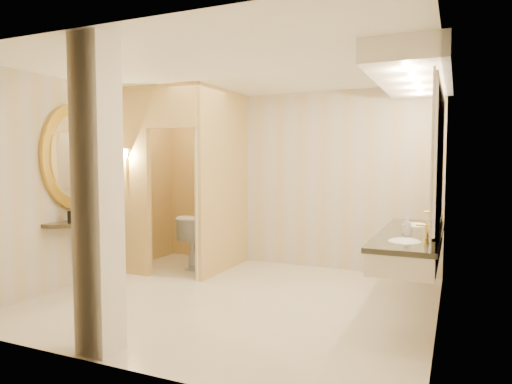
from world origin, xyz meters
TOP-DOWN VIEW (x-y plane):
  - floor at (0.00, 0.00)m, footprint 4.50×4.50m
  - ceiling at (0.00, 0.00)m, footprint 4.50×4.50m
  - wall_back at (0.00, 2.00)m, footprint 4.50×0.02m
  - wall_front at (0.00, -2.00)m, footprint 4.50×0.02m
  - wall_left at (-2.25, 0.00)m, footprint 0.02×4.00m
  - wall_right at (2.25, 0.00)m, footprint 0.02×4.00m
  - toilet_closet at (-1.11, 0.97)m, footprint 1.50×1.55m
  - wall_sconce at (-1.93, 0.43)m, footprint 0.14×0.14m
  - vanity at (1.98, 0.40)m, footprint 0.75×2.41m
  - console_shelf at (-2.21, -0.27)m, footprint 1.06×1.06m
  - pillar at (-0.39, -1.80)m, footprint 0.31×0.31m
  - tissue_box at (-2.03, -0.44)m, footprint 0.15×0.15m
  - toilet at (-1.20, 1.30)m, footprint 0.47×0.81m
  - soap_bottle_a at (1.91, 0.30)m, footprint 0.08×0.08m
  - soap_bottle_b at (1.91, 0.51)m, footprint 0.11×0.11m
  - soap_bottle_c at (1.95, 0.10)m, footprint 0.10×0.10m

SIDE VIEW (x-z plane):
  - floor at x=0.00m, z-range 0.00..0.00m
  - toilet at x=-1.20m, z-range 0.00..0.83m
  - soap_bottle_b at x=1.91m, z-range 0.88..0.99m
  - tissue_box at x=-2.03m, z-range 0.88..1.02m
  - soap_bottle_a at x=1.91m, z-range 0.88..1.02m
  - soap_bottle_c at x=1.95m, z-range 0.88..1.07m
  - console_shelf at x=-2.21m, z-range 0.36..2.34m
  - wall_back at x=0.00m, z-range 0.00..2.70m
  - wall_front at x=0.00m, z-range 0.00..2.70m
  - wall_left at x=-2.25m, z-range 0.00..2.70m
  - wall_right at x=2.25m, z-range 0.00..2.70m
  - pillar at x=-0.39m, z-range 0.00..2.70m
  - toilet_closet at x=-1.11m, z-range 0.04..2.74m
  - vanity at x=1.98m, z-range 0.58..2.67m
  - wall_sconce at x=-1.93m, z-range 1.52..1.94m
  - ceiling at x=0.00m, z-range 2.70..2.70m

